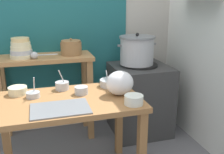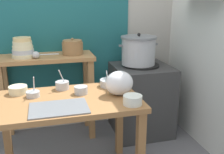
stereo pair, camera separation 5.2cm
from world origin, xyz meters
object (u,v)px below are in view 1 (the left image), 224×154
object	(u,v)px
steamer_pot	(137,50)
back_shelf_table	(45,77)
prep_table	(68,113)
prep_bowl_0	(81,90)
prep_bowl_4	(134,99)
prep_bowl_1	(110,83)
prep_bowl_3	(62,85)
prep_bowl_2	(18,90)
stove_block	(140,99)
clay_pot	(71,48)
ladle	(35,55)
serving_tray	(60,109)
prep_bowl_5	(33,94)
plastic_bag	(120,83)
bowl_stack_enamel	(21,49)

from	to	relation	value
steamer_pot	back_shelf_table	bearing A→B (deg)	173.41
prep_table	back_shelf_table	bearing A→B (deg)	99.53
prep_bowl_0	prep_bowl_4	distance (m)	0.45
prep_bowl_1	prep_bowl_3	distance (m)	0.41
prep_bowl_2	stove_block	bearing A→B (deg)	19.49
back_shelf_table	steamer_pot	world-z (taller)	steamer_pot
clay_pot	stove_block	bearing A→B (deg)	-10.29
ladle	prep_bowl_3	world-z (taller)	ladle
serving_tray	prep_bowl_5	distance (m)	0.34
prep_table	prep_bowl_3	bearing A→B (deg)	93.37
prep_table	back_shelf_table	xyz separation A→B (m)	(-0.13, 0.78, 0.07)
clay_pot	prep_bowl_0	size ratio (longest dim) A/B	1.99
ladle	prep_bowl_2	world-z (taller)	ladle
prep_table	prep_bowl_5	distance (m)	0.31
stove_block	ladle	xyz separation A→B (m)	(-1.07, 0.02, 0.55)
ladle	prep_bowl_2	distance (m)	0.51
clay_pot	plastic_bag	world-z (taller)	clay_pot
bowl_stack_enamel	prep_bowl_1	distance (m)	0.94
bowl_stack_enamel	prep_table	bearing A→B (deg)	-65.92
serving_tray	prep_bowl_3	bearing A→B (deg)	82.13
back_shelf_table	stove_block	world-z (taller)	back_shelf_table
stove_block	bowl_stack_enamel	xyz separation A→B (m)	(-1.20, 0.10, 0.60)
prep_bowl_2	steamer_pot	bearing A→B (deg)	20.95
prep_bowl_2	prep_bowl_5	size ratio (longest dim) A/B	0.84
prep_bowl_0	back_shelf_table	bearing A→B (deg)	109.90
prep_bowl_1	bowl_stack_enamel	bearing A→B (deg)	143.32
steamer_pot	prep_bowl_5	distance (m)	1.22
steamer_pot	prep_bowl_0	size ratio (longest dim) A/B	3.98
stove_block	plastic_bag	distance (m)	0.91
steamer_pot	prep_bowl_0	world-z (taller)	steamer_pot
prep_table	prep_bowl_3	size ratio (longest dim) A/B	6.20
stove_block	prep_bowl_4	world-z (taller)	prep_bowl_4
prep_table	ladle	size ratio (longest dim) A/B	4.38
back_shelf_table	ladle	distance (m)	0.29
bowl_stack_enamel	prep_bowl_0	xyz separation A→B (m)	(0.46, -0.67, -0.23)
prep_bowl_2	prep_bowl_3	bearing A→B (deg)	2.98
bowl_stack_enamel	plastic_bag	distance (m)	1.09
prep_bowl_3	stove_block	bearing A→B (deg)	25.39
prep_table	stove_block	size ratio (longest dim) A/B	1.41
stove_block	bowl_stack_enamel	size ratio (longest dim) A/B	3.55
ladle	plastic_bag	distance (m)	0.93
back_shelf_table	prep_bowl_4	distance (m)	1.17
prep_bowl_1	prep_bowl_5	distance (m)	0.65
serving_tray	plastic_bag	size ratio (longest dim) A/B	1.81
prep_bowl_4	prep_bowl_2	bearing A→B (deg)	151.14
bowl_stack_enamel	prep_bowl_4	size ratio (longest dim) A/B	1.60
clay_pot	bowl_stack_enamel	size ratio (longest dim) A/B	0.97
steamer_pot	prep_bowl_4	world-z (taller)	steamer_pot
prep_bowl_4	prep_bowl_5	size ratio (longest dim) A/B	0.80
bowl_stack_enamel	prep_bowl_3	bearing A→B (deg)	-58.07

